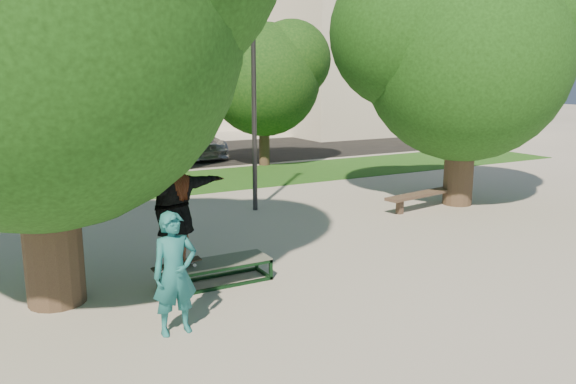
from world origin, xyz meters
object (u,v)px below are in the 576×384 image
grind_box (216,272)px  car_dark (107,143)px  lamppost (254,84)px  bench (426,194)px  bystander (175,273)px  tree_right (461,46)px  car_silver_b (188,140)px  car_grey (72,143)px

grind_box → car_dark: size_ratio=0.41×
lamppost → bench: bearing=-26.2°
grind_box → bystander: size_ratio=1.09×
tree_right → grind_box: tree_right is taller
grind_box → lamppost: bearing=57.4°
lamppost → grind_box: 6.01m
bystander → bench: size_ratio=0.58×
tree_right → car_silver_b: (-3.11, 12.33, -3.39)m
grind_box → car_silver_b: size_ratio=0.37×
grind_box → car_grey: car_grey is taller
grind_box → car_dark: bearing=85.0°
bystander → car_grey: 16.97m
lamppost → car_silver_b: lamppost is taller
bystander → car_silver_b: bearing=69.1°
car_dark → car_grey: size_ratio=0.82×
car_grey → car_silver_b: car_grey is taller
grind_box → car_silver_b: 15.53m
bystander → car_silver_b: (5.75, 16.26, -0.12)m
tree_right → car_grey: size_ratio=1.22×
car_silver_b → car_dark: bearing=169.1°
grind_box → bystander: bystander is taller
car_grey → bench: bearing=-65.3°
grind_box → car_silver_b: bearing=72.7°
bystander → car_silver_b: size_ratio=0.34×
grind_box → tree_right: bearing=17.8°
tree_right → grind_box: size_ratio=3.62×
grind_box → bystander: bearing=-127.8°
lamppost → car_grey: (-2.78, 11.08, -2.41)m
bench → car_silver_b: bearing=90.5°
tree_right → car_grey: tree_right is taller
tree_right → bystander: bearing=-156.1°
tree_right → car_silver_b: size_ratio=1.35×
grind_box → bench: 7.22m
tree_right → car_grey: 15.48m
bystander → car_grey: size_ratio=0.31×
tree_right → grind_box: bearing=-162.2°
tree_right → bystander: size_ratio=3.96×
car_silver_b → bystander: bearing=-112.7°
bench → car_dark: 13.93m
grind_box → car_grey: 15.50m
tree_right → grind_box: (-7.74, -2.49, -3.90)m
lamppost → car_grey: lamppost is taller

